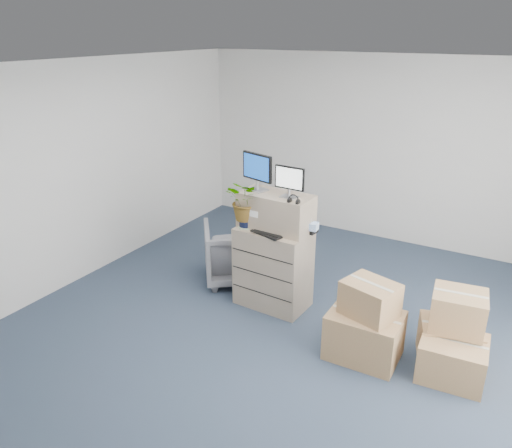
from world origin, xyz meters
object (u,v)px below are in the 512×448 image
object	(u,v)px
filing_cabinet_lower	(273,268)
monitor_right	(289,180)
keyboard	(268,233)
water_bottle	(283,222)
office_chair	(237,249)
monitor_left	(257,170)
potted_plant	(246,206)

from	to	relation	value
filing_cabinet_lower	monitor_right	world-z (taller)	monitor_right
keyboard	water_bottle	world-z (taller)	water_bottle
water_bottle	office_chair	xyz separation A→B (m)	(-0.84, 0.32, -0.66)
filing_cabinet_lower	water_bottle	world-z (taller)	water_bottle
monitor_left	water_bottle	bearing A→B (deg)	9.49
filing_cabinet_lower	keyboard	xyz separation A→B (m)	(0.01, -0.16, 0.50)
filing_cabinet_lower	monitor_right	bearing A→B (deg)	5.77
filing_cabinet_lower	potted_plant	distance (m)	0.81
filing_cabinet_lower	water_bottle	xyz separation A→B (m)	(0.11, 0.02, 0.60)
monitor_right	potted_plant	world-z (taller)	monitor_right
monitor_right	keyboard	world-z (taller)	monitor_right
keyboard	office_chair	distance (m)	1.05
monitor_right	potted_plant	distance (m)	0.61
water_bottle	office_chair	bearing A→B (deg)	159.23
monitor_right	monitor_left	bearing A→B (deg)	176.48
monitor_left	keyboard	xyz separation A→B (m)	(0.26, -0.22, -0.65)
office_chair	keyboard	bearing A→B (deg)	108.65
monitor_left	potted_plant	xyz separation A→B (m)	(-0.06, -0.15, -0.40)
monitor_left	keyboard	distance (m)	0.73
keyboard	potted_plant	xyz separation A→B (m)	(-0.32, 0.07, 0.25)
water_bottle	filing_cabinet_lower	bearing A→B (deg)	-168.86
keyboard	office_chair	bearing A→B (deg)	161.45
filing_cabinet_lower	potted_plant	size ratio (longest dim) A/B	1.72
filing_cabinet_lower	water_bottle	distance (m)	0.61
monitor_left	office_chair	xyz separation A→B (m)	(-0.47, 0.28, -1.21)
filing_cabinet_lower	monitor_right	distance (m)	1.12
monitor_left	water_bottle	distance (m)	0.66
monitor_right	keyboard	size ratio (longest dim) A/B	0.91
monitor_left	water_bottle	xyz separation A→B (m)	(0.37, -0.04, -0.55)
potted_plant	monitor_right	bearing A→B (deg)	11.24
monitor_left	potted_plant	world-z (taller)	monitor_left
monitor_right	keyboard	xyz separation A→B (m)	(-0.17, -0.17, -0.60)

